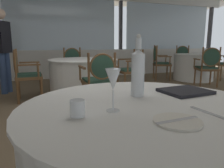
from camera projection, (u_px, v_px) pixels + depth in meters
The scene contains 19 objects.
ground_plane at pixel (104, 122), 2.90m from camera, with size 15.12×15.12×0.00m, color #756047.
window_wall_far at pixel (64, 43), 6.38m from camera, with size 11.63×0.14×2.62m.
side_plate at pixel (177, 121), 0.86m from camera, with size 0.20×0.20×0.01m, color silver.
butter_knife at pixel (177, 120), 0.86m from camera, with size 0.20×0.02×0.00m, color silver.
dinner_fork at pixel (208, 113), 0.98m from camera, with size 0.21×0.02×0.00m, color silver.
water_bottle at pixel (138, 71), 1.27m from camera, with size 0.08×0.08×0.37m.
wine_glass at pixel (113, 81), 0.98m from camera, with size 0.07×0.07×0.20m.
water_tumbler at pixel (77, 108), 0.93m from camera, with size 0.07×0.07×0.07m, color white.
menu_book at pixel (185, 91), 1.38m from camera, with size 0.29×0.24×0.02m, color black.
background_table_0 at pixel (84, 78), 4.27m from camera, with size 1.36×1.36×0.74m.
dining_chair_0_0 at pixel (100, 77), 3.23m from camera, with size 0.54×0.48×0.92m.
dining_chair_0_1 at pixel (133, 67), 4.62m from camera, with size 0.48×0.54×0.93m.
dining_chair_0_2 at pixel (73, 63), 5.25m from camera, with size 0.54×0.48×0.95m.
dining_chair_0_3 at pixel (24, 71), 3.86m from camera, with size 0.48×0.54×0.95m.
background_table_1 at pixel (193, 67), 6.14m from camera, with size 1.13×1.13×0.74m.
dining_chair_1_0 at pixel (159, 60), 6.12m from camera, with size 0.59×0.63×0.99m.
dining_chair_1_1 at pixel (209, 64), 5.13m from camera, with size 0.63×0.59×0.97m.
dining_chair_1_3 at pixel (183, 58), 7.08m from camera, with size 0.63×0.59×0.97m.
diner_person_1 at pixel (3, 46), 4.40m from camera, with size 0.33×0.49×1.75m.
Camera 1 is at (-0.82, -2.62, 1.06)m, focal length 34.08 mm.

